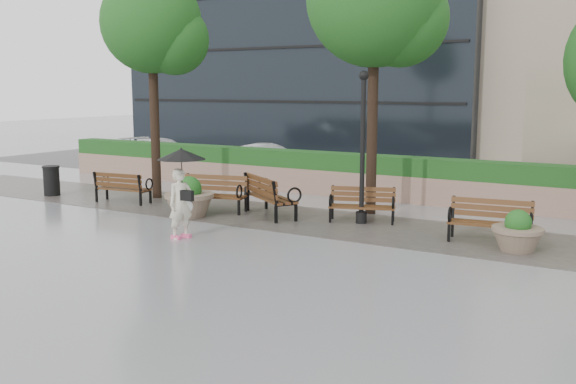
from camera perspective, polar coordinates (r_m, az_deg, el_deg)
The scene contains 18 objects.
ground at distance 14.42m, azimuth -5.76°, elevation -4.42°, with size 100.00×100.00×0.00m, color gray.
cobble_strip at distance 16.87m, azimuth 0.26°, elevation -2.34°, with size 28.00×3.20×0.01m, color #383330.
hedge_wall at distance 20.27m, azimuth 5.95°, elevation 1.46°, with size 24.00×0.80×1.35m.
asphalt_street at distance 24.03m, azimuth 9.90°, elevation 1.00°, with size 40.00×7.00×0.00m, color black.
bench_0 at distance 19.73m, azimuth -14.45°, elevation -0.16°, with size 1.77×0.86×0.91m.
bench_1 at distance 17.82m, azimuth -6.72°, elevation -0.83°, with size 1.98×1.14×1.00m.
bench_2 at distance 17.13m, azimuth -1.57°, elevation -1.10°, with size 2.09×1.77×1.07m.
bench_3 at distance 16.45m, azimuth 6.59°, elevation -1.79°, with size 1.76×1.15×0.89m.
bench_4 at distance 14.86m, azimuth 17.49°, elevation -3.28°, with size 1.85×0.92×0.95m.
planter_left at distance 17.21m, azimuth -8.76°, elevation -0.80°, with size 1.30×1.30×1.09m.
planter_right at distance 14.28m, azimuth 19.72°, elevation -3.63°, with size 1.06×1.06×0.89m.
trash_bin at distance 21.71m, azimuth -20.28°, elevation 0.88°, with size 0.54×0.54×0.90m, color black.
lamppost at distance 16.09m, azimuth 6.63°, elevation 3.04°, with size 0.28×0.28×3.81m.
tree_0 at distance 20.18m, azimuth -11.55°, elevation 14.10°, with size 3.17×3.02×6.83m.
tree_1 at distance 17.50m, azimuth 8.30°, elevation 16.22°, with size 3.65×3.59×7.50m.
car_left at distance 28.22m, azimuth -11.18°, elevation 3.43°, with size 1.73×4.24×1.23m, color silver.
car_right at distance 25.14m, azimuth -1.78°, elevation 2.88°, with size 1.29×3.69×1.22m, color silver.
pedestrian at distance 14.65m, azimuth -9.48°, elevation 0.67°, with size 1.11×1.11×2.04m.
Camera 1 is at (8.31, -11.29, 3.40)m, focal length 40.00 mm.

